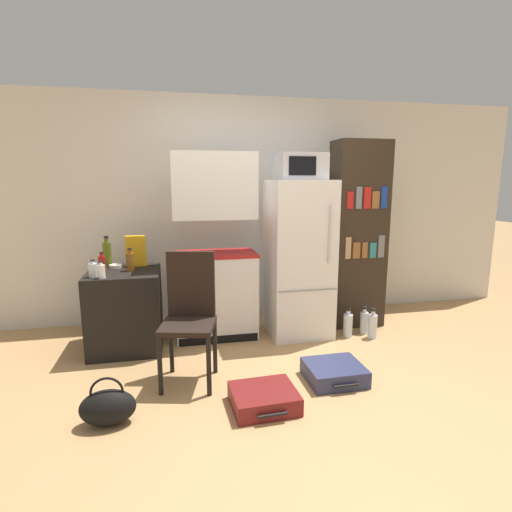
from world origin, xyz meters
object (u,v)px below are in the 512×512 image
Objects in this scene: handbag at (108,407)px; water_bottle_middle at (364,322)px; side_table at (126,309)px; bookshelf at (357,235)px; suitcase_small_flat at (264,398)px; bottle_ketchup_red at (102,263)px; bowl at (116,266)px; bottle_olive_oil at (107,254)px; suitcase_large_flat at (334,372)px; refrigerator at (298,258)px; chair at (190,307)px; kitchen_hutch at (215,254)px; bottle_milk_white at (101,271)px; water_bottle_back at (373,326)px; microwave at (300,167)px; bottle_clear_short at (93,270)px; cereal_box at (136,251)px; bottle_amber_beer at (130,261)px; water_bottle_front at (348,325)px.

handbag reaches higher than water_bottle_middle.
side_table is 2.52m from bookshelf.
bottle_ketchup_red is at bearing 130.52° from suitcase_small_flat.
bowl reaches higher than water_bottle_middle.
bottle_ketchup_red is at bearing 98.51° from handbag.
bottle_olive_oil is 2.40m from suitcase_large_flat.
bookshelf reaches higher than bowl.
refrigerator is 1.30m from suitcase_large_flat.
chair reaches higher than bowl.
kitchen_hutch reaches higher than bottle_milk_white.
bottle_ketchup_red is 0.58× the size of water_bottle_back.
microwave is 2.11m from bottle_ketchup_red.
side_table is 1.00m from kitchen_hutch.
bottle_milk_white reaches higher than handbag.
handbag is (-1.71, -1.33, -1.59)m from microwave.
bookshelf is 12.76× the size of bottle_clear_short.
refrigerator reaches higher than bottle_clear_short.
microwave is 0.98× the size of suitcase_small_flat.
chair is at bearing -161.85° from water_bottle_middle.
microwave reaches higher than bowl.
kitchen_hutch is at bearing 165.16° from water_bottle_back.
side_table is 0.57m from cereal_box.
side_table is at bearing -53.08° from bottle_olive_oil.
refrigerator is (1.72, 0.03, 0.42)m from side_table.
side_table is 3.49× the size of bottle_amber_beer.
water_bottle_front is (2.09, -0.41, -0.77)m from cereal_box.
bottle_olive_oil reaches higher than chair.
chair is at bearing -145.44° from refrigerator.
bottle_amber_beer is at bearing -175.60° from bookshelf.
refrigerator is at bearing 154.76° from water_bottle_back.
bottle_amber_beer is at bearing 50.50° from bottle_milk_white.
microwave is at bearing 47.69° from chair.
cereal_box is at bearing 129.53° from chair.
suitcase_small_flat is at bearing -136.07° from water_bottle_front.
bottle_milk_white is at bearing -82.04° from bottle_ketchup_red.
cereal_box is 1.96m from suitcase_small_flat.
bottle_ketchup_red is 2.29m from suitcase_large_flat.
bottle_milk_white is 0.42m from bowl.
bottle_ketchup_red is at bearing 174.58° from water_bottle_front.
refrigerator is 0.92m from microwave.
cereal_box is 0.99× the size of water_bottle_front.
bottle_milk_white is 1.24m from handbag.
water_bottle_middle is at bearing -3.53° from bottle_amber_beer.
cereal_box is (0.25, 0.47, 0.09)m from bottle_milk_white.
bowl reaches higher than side_table.
water_bottle_back is (0.70, -0.33, -0.66)m from refrigerator.
kitchen_hutch is 0.95m from chair.
bottle_ketchup_red is (-2.62, -0.15, -0.17)m from bookshelf.
side_table is at bearing -172.47° from kitchen_hutch.
chair reaches higher than suitcase_small_flat.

